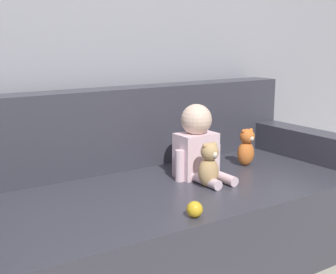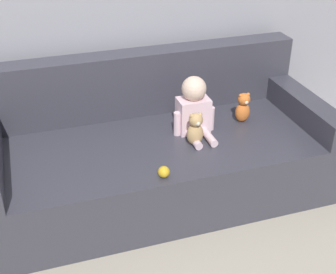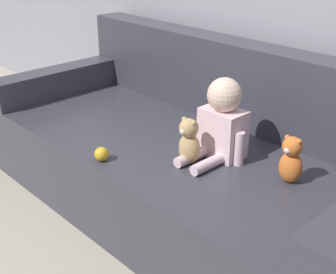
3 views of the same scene
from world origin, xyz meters
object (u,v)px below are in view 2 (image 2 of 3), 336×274
at_px(teddy_bear_brown, 195,129).
at_px(couch, 155,151).
at_px(toy_ball, 164,172).
at_px(person_baby, 194,108).
at_px(plush_toy_side, 243,108).

bearing_deg(teddy_bear_brown, couch, 134.41).
relative_size(teddy_bear_brown, toy_ball, 3.29).
bearing_deg(teddy_bear_brown, person_baby, 72.30).
height_order(person_baby, toy_ball, person_baby).
xyz_separation_m(teddy_bear_brown, toy_ball, (-0.29, -0.27, -0.07)).
bearing_deg(couch, toy_ball, -100.98).
bearing_deg(person_baby, plush_toy_side, 3.98).
distance_m(teddy_bear_brown, plush_toy_side, 0.45).
xyz_separation_m(teddy_bear_brown, plush_toy_side, (0.41, 0.18, -0.00)).
height_order(plush_toy_side, toy_ball, plush_toy_side).
bearing_deg(person_baby, toy_ball, -128.24).
bearing_deg(person_baby, couch, 169.84).
bearing_deg(plush_toy_side, teddy_bear_brown, -156.07).
distance_m(couch, teddy_bear_brown, 0.37).
xyz_separation_m(person_baby, teddy_bear_brown, (-0.05, -0.16, -0.06)).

